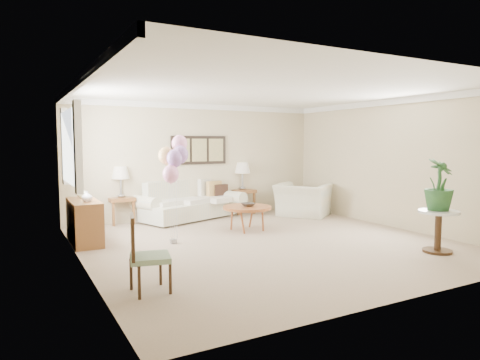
{
  "coord_description": "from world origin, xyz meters",
  "views": [
    {
      "loc": [
        -3.85,
        -6.14,
        1.72
      ],
      "look_at": [
        -0.21,
        0.6,
        1.05
      ],
      "focal_mm": 32.0,
      "sensor_mm": 36.0,
      "label": 1
    }
  ],
  "objects": [
    {
      "name": "accent_chair",
      "position": [
        -2.54,
        -1.41,
        0.47
      ],
      "size": [
        0.53,
        0.53,
        0.91
      ],
      "color": "gray",
      "rests_on": "ground"
    },
    {
      "name": "coffee_table",
      "position": [
        0.21,
        1.08,
        0.44
      ],
      "size": [
        0.95,
        0.95,
        0.48
      ],
      "color": "brown",
      "rests_on": "ground"
    },
    {
      "name": "lamp_left",
      "position": [
        -1.8,
        2.96,
        1.07
      ],
      "size": [
        0.37,
        0.37,
        0.66
      ],
      "color": "gray",
      "rests_on": "end_table_left"
    },
    {
      "name": "vase_sage",
      "position": [
        -2.74,
        1.79,
        0.84
      ],
      "size": [
        0.21,
        0.21,
        0.19
      ],
      "primitive_type": "imported",
      "rotation": [
        0.0,
        0.0,
        -0.2
      ],
      "color": "beige",
      "rests_on": "credenza"
    },
    {
      "name": "side_table",
      "position": [
        2.03,
        -1.81,
        0.5
      ],
      "size": [
        0.61,
        0.61,
        0.66
      ],
      "color": "silver",
      "rests_on": "ground"
    },
    {
      "name": "room_shell",
      "position": [
        -0.11,
        0.09,
        1.63
      ],
      "size": [
        6.04,
        6.04,
        2.6
      ],
      "color": "beige",
      "rests_on": "ground"
    },
    {
      "name": "end_table_left",
      "position": [
        -1.8,
        2.96,
        0.48
      ],
      "size": [
        0.52,
        0.47,
        0.57
      ],
      "color": "brown",
      "rests_on": "ground"
    },
    {
      "name": "credenza",
      "position": [
        -2.76,
        1.5,
        0.37
      ],
      "size": [
        0.46,
        1.2,
        0.74
      ],
      "color": "brown",
      "rests_on": "ground"
    },
    {
      "name": "decor_bowl",
      "position": [
        0.22,
        1.06,
        0.51
      ],
      "size": [
        0.27,
        0.27,
        0.06
      ],
      "primitive_type": "imported",
      "rotation": [
        0.0,
        0.0,
        0.04
      ],
      "color": "#2F2A25",
      "rests_on": "coffee_table"
    },
    {
      "name": "ground_plane",
      "position": [
        0.0,
        0.0,
        0.0
      ],
      "size": [
        6.0,
        6.0,
        0.0
      ],
      "primitive_type": "plane",
      "color": "tan"
    },
    {
      "name": "end_table_right",
      "position": [
        1.12,
        2.93,
        0.49
      ],
      "size": [
        0.54,
        0.49,
        0.59
      ],
      "color": "brown",
      "rests_on": "ground"
    },
    {
      "name": "armchair",
      "position": [
        2.19,
        1.92,
        0.38
      ],
      "size": [
        1.5,
        1.53,
        0.75
      ],
      "primitive_type": "imported",
      "rotation": [
        0.0,
        0.0,
        2.18
      ],
      "color": "beige",
      "rests_on": "ground"
    },
    {
      "name": "potted_plant",
      "position": [
        2.05,
        -1.78,
        1.07
      ],
      "size": [
        0.56,
        0.56,
        0.81
      ],
      "primitive_type": "imported",
      "rotation": [
        0.0,
        0.0,
        0.27
      ],
      "color": "#234A26",
      "rests_on": "side_table"
    },
    {
      "name": "lamp_right",
      "position": [
        1.12,
        2.93,
        1.09
      ],
      "size": [
        0.37,
        0.37,
        0.66
      ],
      "color": "gray",
      "rests_on": "end_table_right"
    },
    {
      "name": "sofa",
      "position": [
        -0.34,
        2.81,
        0.34
      ],
      "size": [
        2.64,
        1.57,
        0.87
      ],
      "color": "beige",
      "rests_on": "ground"
    },
    {
      "name": "balloon_cluster",
      "position": [
        -1.4,
        0.72,
        1.47
      ],
      "size": [
        0.51,
        0.5,
        1.86
      ],
      "color": "gray",
      "rests_on": "ground"
    },
    {
      "name": "vase_white",
      "position": [
        -2.74,
        1.26,
        0.83
      ],
      "size": [
        0.22,
        0.22,
        0.18
      ],
      "primitive_type": "imported",
      "rotation": [
        0.0,
        0.0,
        0.3
      ],
      "color": "silver",
      "rests_on": "credenza"
    },
    {
      "name": "wall_art_triptych",
      "position": [
        0.0,
        2.96,
        1.55
      ],
      "size": [
        1.35,
        0.06,
        0.65
      ],
      "color": "black",
      "rests_on": "ground"
    }
  ]
}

